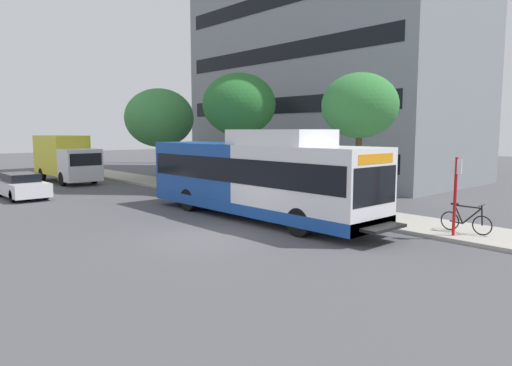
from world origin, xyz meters
name	(u,v)px	position (x,y,z in m)	size (l,w,h in m)	color
ground_plane	(106,208)	(0.00, 8.00, 0.00)	(120.00, 120.00, 0.00)	#4C4C51
sidewalk_curb	(247,197)	(7.00, 6.00, 0.07)	(3.00, 56.00, 0.14)	#A8A399
transit_bus	(256,177)	(3.63, 1.50, 1.70)	(2.58, 12.25, 3.65)	white
bus_stop_sign_pole	(455,190)	(5.99, -5.71, 1.65)	(0.10, 0.36, 2.60)	red
bicycle_parked	(466,220)	(6.72, -5.79, 0.56)	(0.52, 1.76, 1.02)	black
street_tree_near_stop	(360,106)	(7.99, -0.42, 4.67)	(3.33, 3.33, 5.97)	#4C3823
street_tree_mid_block	(239,105)	(8.06, 7.89, 5.07)	(4.16, 4.16, 6.71)	#4C3823
street_tree_far_block	(159,118)	(7.68, 16.15, 4.47)	(4.77, 4.77, 6.37)	#4C3823
parked_car_far_lane	(21,186)	(-1.96, 14.18, 0.66)	(1.80, 4.50, 1.33)	silver
box_truck_background	(66,157)	(2.63, 20.41, 1.74)	(2.32, 7.01, 3.25)	silver
lattice_comm_tower	(201,79)	(20.50, 29.33, 9.10)	(1.10, 1.10, 27.48)	#B7B7BC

